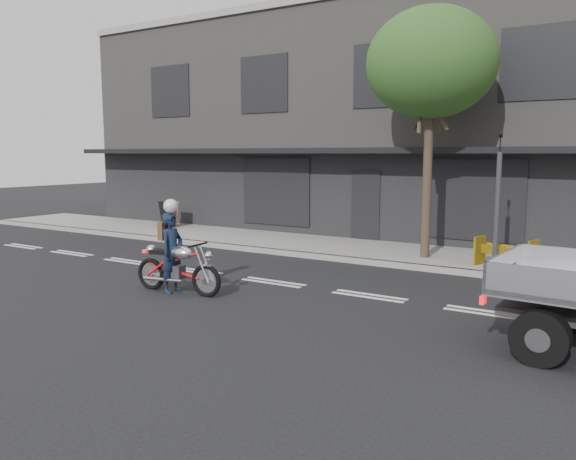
{
  "coord_description": "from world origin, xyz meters",
  "views": [
    {
      "loc": [
        6.97,
        -10.61,
        2.96
      ],
      "look_at": [
        0.09,
        0.5,
        1.17
      ],
      "focal_mm": 35.0,
      "sensor_mm": 36.0,
      "label": 1
    }
  ],
  "objects_px": {
    "motorcycle": "(178,266)",
    "rider": "(172,253)",
    "street_tree": "(431,64)",
    "construction_barrier": "(504,253)",
    "sandwich_board": "(166,214)",
    "traffic_light_pole": "(497,209)"
  },
  "relations": [
    {
      "from": "street_tree",
      "to": "rider",
      "type": "bearing_deg",
      "value": -120.25
    },
    {
      "from": "motorcycle",
      "to": "rider",
      "type": "height_order",
      "value": "rider"
    },
    {
      "from": "traffic_light_pole",
      "to": "sandwich_board",
      "type": "distance_m",
      "value": 12.57
    },
    {
      "from": "motorcycle",
      "to": "sandwich_board",
      "type": "distance_m",
      "value": 9.88
    },
    {
      "from": "construction_barrier",
      "to": "motorcycle",
      "type": "bearing_deg",
      "value": -134.64
    },
    {
      "from": "street_tree",
      "to": "rider",
      "type": "xyz_separation_m",
      "value": [
        -3.55,
        -6.09,
        -4.42
      ]
    },
    {
      "from": "traffic_light_pole",
      "to": "construction_barrier",
      "type": "distance_m",
      "value": 1.19
    },
    {
      "from": "construction_barrier",
      "to": "rider",
      "type": "bearing_deg",
      "value": -135.4
    },
    {
      "from": "motorcycle",
      "to": "rider",
      "type": "bearing_deg",
      "value": 175.21
    },
    {
      "from": "traffic_light_pole",
      "to": "sandwich_board",
      "type": "height_order",
      "value": "traffic_light_pole"
    },
    {
      "from": "traffic_light_pole",
      "to": "rider",
      "type": "bearing_deg",
      "value": -136.66
    },
    {
      "from": "street_tree",
      "to": "construction_barrier",
      "type": "bearing_deg",
      "value": -12.38
    },
    {
      "from": "motorcycle",
      "to": "traffic_light_pole",
      "type": "bearing_deg",
      "value": 39.32
    },
    {
      "from": "traffic_light_pole",
      "to": "rider",
      "type": "distance_m",
      "value": 7.67
    },
    {
      "from": "street_tree",
      "to": "traffic_light_pole",
      "type": "height_order",
      "value": "street_tree"
    },
    {
      "from": "sandwich_board",
      "to": "motorcycle",
      "type": "bearing_deg",
      "value": -41.08
    },
    {
      "from": "construction_barrier",
      "to": "sandwich_board",
      "type": "height_order",
      "value": "sandwich_board"
    },
    {
      "from": "street_tree",
      "to": "construction_barrier",
      "type": "relative_size",
      "value": 4.94
    },
    {
      "from": "traffic_light_pole",
      "to": "sandwich_board",
      "type": "xyz_separation_m",
      "value": [
        -12.42,
        1.71,
        -1.0
      ]
    },
    {
      "from": "rider",
      "to": "sandwich_board",
      "type": "xyz_separation_m",
      "value": [
        -6.87,
        6.95,
        -0.21
      ]
    },
    {
      "from": "street_tree",
      "to": "motorcycle",
      "type": "distance_m",
      "value": 8.41
    },
    {
      "from": "street_tree",
      "to": "sandwich_board",
      "type": "distance_m",
      "value": 11.43
    }
  ]
}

